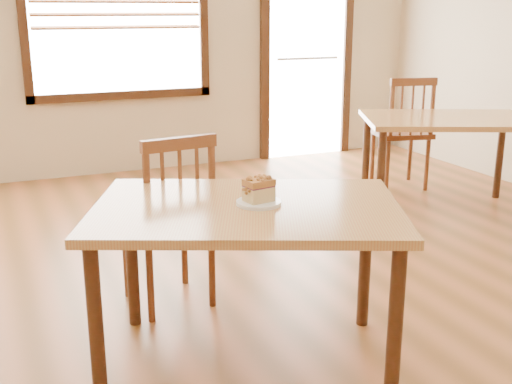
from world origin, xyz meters
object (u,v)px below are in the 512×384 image
cafe_chair_main (170,219)px  cake_slice (259,188)px  cafe_chair_second (403,132)px  plate (259,203)px  cafe_table_second (447,129)px  cafe_table_main (247,225)px

cafe_chair_main → cake_slice: 0.82m
cafe_chair_second → plate: size_ratio=5.20×
cafe_table_second → cafe_table_main: bearing=-122.7°
cafe_chair_second → plate: 3.26m
plate → cafe_chair_second: bearing=43.1°
cafe_table_second → cake_slice: size_ratio=10.77×
cafe_chair_main → cafe_table_second: bearing=-169.5°
cafe_table_main → cafe_chair_second: 3.29m
cafe_table_main → cafe_chair_main: 0.75m
plate → cake_slice: cake_slice is taller
plate → cafe_table_main: bearing=166.7°
cafe_chair_second → plate: cafe_chair_second is taller
cafe_chair_main → cafe_chair_second: size_ratio=0.96×
cafe_table_second → cake_slice: bearing=-122.0°
cafe_table_main → cake_slice: 0.17m
cafe_table_main → cafe_chair_second: bearing=66.1°
cafe_chair_main → cafe_table_second: cafe_chair_main is taller
cafe_table_second → cafe_chair_second: bearing=106.0°
cafe_table_main → plate: 0.11m
cake_slice → cafe_chair_main: bearing=94.5°
cafe_chair_main → cake_slice: cafe_chair_main is taller
cafe_chair_main → plate: (0.20, -0.73, 0.27)m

